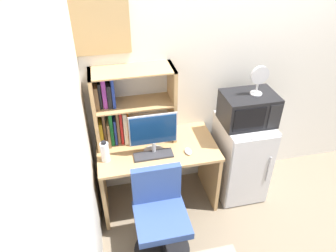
{
  "coord_description": "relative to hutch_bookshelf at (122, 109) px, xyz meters",
  "views": [
    {
      "loc": [
        -1.4,
        -2.66,
        2.6
      ],
      "look_at": [
        -0.88,
        -0.35,
        0.98
      ],
      "focal_mm": 33.6,
      "sensor_mm": 36.0,
      "label": 1
    }
  ],
  "objects": [
    {
      "name": "wall_back",
      "position": [
        1.67,
        0.15,
        0.22
      ],
      "size": [
        6.4,
        0.04,
        2.6
      ],
      "primitive_type": "cube",
      "color": "silver",
      "rests_on": "ground_plane"
    },
    {
      "name": "wall_left",
      "position": [
        -0.35,
        -1.47,
        0.22
      ],
      "size": [
        0.04,
        4.4,
        2.6
      ],
      "primitive_type": "cube",
      "color": "silver",
      "rests_on": "ground_plane"
    },
    {
      "name": "desk",
      "position": [
        0.29,
        -0.19,
        -0.58
      ],
      "size": [
        1.15,
        0.64,
        0.73
      ],
      "color": "tan",
      "rests_on": "ground_plane"
    },
    {
      "name": "hutch_bookshelf",
      "position": [
        0.0,
        0.0,
        0.0
      ],
      "size": [
        0.75,
        0.29,
        0.75
      ],
      "color": "tan",
      "rests_on": "desk"
    },
    {
      "name": "monitor",
      "position": [
        0.24,
        -0.26,
        -0.13
      ],
      "size": [
        0.44,
        0.2,
        0.42
      ],
      "color": "#B7B7BC",
      "rests_on": "desk"
    },
    {
      "name": "keyboard",
      "position": [
        0.23,
        -0.31,
        -0.35
      ],
      "size": [
        0.36,
        0.13,
        0.02
      ],
      "primitive_type": "cube",
      "color": "#333338",
      "rests_on": "desk"
    },
    {
      "name": "computer_mouse",
      "position": [
        0.56,
        -0.33,
        -0.34
      ],
      "size": [
        0.06,
        0.11,
        0.03
      ],
      "primitive_type": "ellipsoid",
      "color": "silver",
      "rests_on": "desk"
    },
    {
      "name": "water_bottle",
      "position": [
        -0.2,
        -0.28,
        -0.26
      ],
      "size": [
        0.08,
        0.08,
        0.21
      ],
      "color": "silver",
      "rests_on": "desk"
    },
    {
      "name": "mini_fridge",
      "position": [
        1.18,
        -0.2,
        -0.64
      ],
      "size": [
        0.48,
        0.57,
        0.9
      ],
      "color": "silver",
      "rests_on": "ground_plane"
    },
    {
      "name": "microwave",
      "position": [
        1.18,
        -0.2,
        -0.04
      ],
      "size": [
        0.5,
        0.37,
        0.3
      ],
      "color": "black",
      "rests_on": "mini_fridge"
    },
    {
      "name": "desk_fan",
      "position": [
        1.23,
        -0.2,
        0.28
      ],
      "size": [
        0.17,
        0.11,
        0.28
      ],
      "color": "silver",
      "rests_on": "microwave"
    },
    {
      "name": "desk_chair",
      "position": [
        0.2,
        -0.76,
        -0.71
      ],
      "size": [
        0.51,
        0.51,
        0.85
      ],
      "color": "black",
      "rests_on": "ground_plane"
    },
    {
      "name": "wall_corkboard",
      "position": [
        -0.15,
        0.12,
        0.74
      ],
      "size": [
        0.58,
        0.02,
        0.5
      ],
      "primitive_type": "cube",
      "color": "tan"
    }
  ]
}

